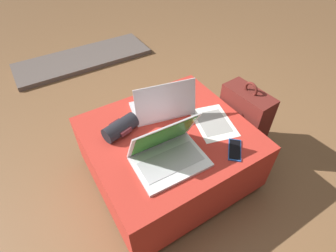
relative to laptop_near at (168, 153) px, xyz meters
The scene contains 9 objects.
ground_plane 0.49m from the laptop_near, 56.58° to the left, with size 14.00×14.00×0.00m, color brown.
ottoman 0.32m from the laptop_near, 56.58° to the left, with size 0.91×0.84×0.40m.
laptop_near is the anchor object (origin of this frame).
laptop_far 0.38m from the laptop_near, 63.06° to the left, with size 0.40×0.30×0.24m.
cell_phone 0.36m from the laptop_near, 21.91° to the right, with size 0.15×0.16×0.01m.
backpack 0.71m from the laptop_near, ahead, with size 0.22×0.34×0.57m.
paper_sheet 0.39m from the laptop_near, 14.18° to the left, with size 0.28×0.34×0.00m.
wrist_brace 0.33m from the laptop_near, 112.64° to the left, with size 0.22×0.14×0.09m.
fireplace_hearth 1.97m from the laptop_near, 86.76° to the left, with size 1.40×0.50×0.04m.
Camera 1 is at (-0.56, -0.89, 1.46)m, focal length 28.00 mm.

